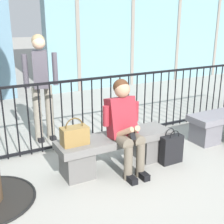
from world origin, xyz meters
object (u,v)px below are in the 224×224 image
Objects in this scene: stone_bench at (116,148)px; bystander_at_railing at (41,80)px; handbag_on_bench at (75,135)px; shopping_bag at (171,149)px; seated_person_with_phone at (124,124)px.

stone_bench is 1.68m from bystander_at_railing.
shopping_bag is at bearing -11.66° from handbag_on_bench.
seated_person_with_phone is at bearing -65.60° from stone_bench.
seated_person_with_phone is (0.06, -0.13, 0.38)m from stone_bench.
stone_bench is 3.21× the size of shopping_bag.
handbag_on_bench is at bearing 168.34° from shopping_bag.
bystander_at_railing is (0.01, 1.42, 0.43)m from handbag_on_bench.
bystander_at_railing reaches higher than stone_bench.
shopping_bag is (1.31, -0.27, -0.36)m from handbag_on_bench.
stone_bench is 0.78m from shopping_bag.
seated_person_with_phone is 0.65m from handbag_on_bench.
handbag_on_bench is 1.48m from bystander_at_railing.
handbag_on_bench is at bearing 169.47° from seated_person_with_phone.
bystander_at_railing is (-1.30, 1.69, 0.79)m from shopping_bag.
bystander_at_railing is at bearing 127.57° from shopping_bag.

